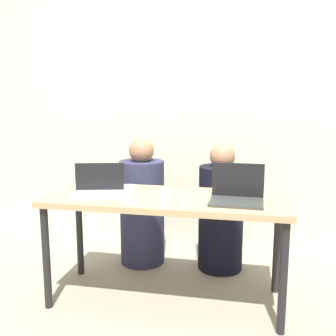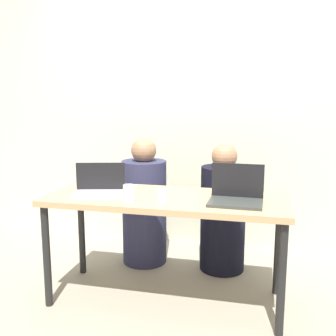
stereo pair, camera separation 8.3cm
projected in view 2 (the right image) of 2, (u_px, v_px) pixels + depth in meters
name	position (u px, v px, depth m)	size (l,w,h in m)	color
ground_plane	(166.00, 299.00, 2.73)	(12.00, 12.00, 0.00)	gray
back_wall	(196.00, 110.00, 3.64)	(4.50, 0.10, 2.53)	beige
desk	(166.00, 207.00, 2.61)	(1.59, 0.62, 0.73)	tan
person_on_left	(144.00, 208.00, 3.29)	(0.43, 0.43, 1.06)	#2A2C4A
person_on_right	(223.00, 215.00, 3.14)	(0.38, 0.38, 1.03)	black
laptop_front_left	(99.00, 188.00, 2.65)	(0.38, 0.29, 0.21)	silver
laptop_front_right	(236.00, 195.00, 2.44)	(0.33, 0.28, 0.23)	#363B37
water_glass_center	(163.00, 197.00, 2.43)	(0.06, 0.06, 0.09)	silver
water_glass_left	(129.00, 194.00, 2.46)	(0.08, 0.08, 0.11)	silver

